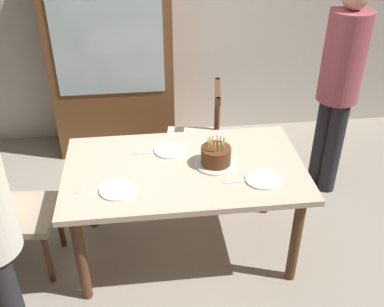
{
  "coord_description": "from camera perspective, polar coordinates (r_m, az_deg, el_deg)",
  "views": [
    {
      "loc": [
        -0.24,
        -2.44,
        2.41
      ],
      "look_at": [
        0.05,
        0.0,
        0.84
      ],
      "focal_mm": 42.15,
      "sensor_mm": 36.0,
      "label": 1
    }
  ],
  "objects": [
    {
      "name": "dining_table",
      "position": [
        3.02,
        -0.94,
        -3.11
      ],
      "size": [
        1.58,
        0.92,
        0.74
      ],
      "color": "beige",
      "rests_on": "ground"
    },
    {
      "name": "china_cabinet",
      "position": [
        4.26,
        -10.19,
        12.12
      ],
      "size": [
        1.1,
        0.45,
        1.9
      ],
      "color": "brown",
      "rests_on": "ground"
    },
    {
      "name": "fork_near_guest",
      "position": [
        2.84,
        5.81,
        -3.57
      ],
      "size": [
        0.18,
        0.02,
        0.01
      ],
      "primitive_type": "cube",
      "rotation": [
        0.0,
        0.0,
        0.03
      ],
      "color": "silver",
      "rests_on": "dining_table"
    },
    {
      "name": "person_guest",
      "position": [
        3.73,
        18.15,
        8.65
      ],
      "size": [
        0.32,
        0.32,
        1.74
      ],
      "color": "#262328",
      "rests_on": "ground"
    },
    {
      "name": "chair_upholstered",
      "position": [
        3.22,
        -22.41,
        -6.0
      ],
      "size": [
        0.49,
        0.48,
        0.95
      ],
      "color": "tan",
      "rests_on": "ground"
    },
    {
      "name": "plate_near_celebrant",
      "position": [
        2.79,
        -9.45,
        -4.53
      ],
      "size": [
        0.22,
        0.22,
        0.01
      ],
      "primitive_type": "cylinder",
      "color": "white",
      "rests_on": "dining_table"
    },
    {
      "name": "fork_near_celebrant",
      "position": [
        2.82,
        -12.68,
        -4.55
      ],
      "size": [
        0.18,
        0.05,
        0.01
      ],
      "primitive_type": "cube",
      "rotation": [
        0.0,
        0.0,
        0.2
      ],
      "color": "silver",
      "rests_on": "dining_table"
    },
    {
      "name": "ground",
      "position": [
        3.44,
        -0.85,
        -11.91
      ],
      "size": [
        6.4,
        6.4,
        0.0
      ],
      "primitive_type": "plane",
      "color": "#9E9384"
    },
    {
      "name": "birthday_cake",
      "position": [
        2.96,
        3.04,
        -0.39
      ],
      "size": [
        0.28,
        0.28,
        0.19
      ],
      "color": "silver",
      "rests_on": "dining_table"
    },
    {
      "name": "plate_near_guest",
      "position": [
        2.88,
        8.93,
        -3.24
      ],
      "size": [
        0.22,
        0.22,
        0.01
      ],
      "primitive_type": "cylinder",
      "color": "white",
      "rests_on": "dining_table"
    },
    {
      "name": "plate_far_side",
      "position": [
        3.13,
        -2.79,
        0.43
      ],
      "size": [
        0.22,
        0.22,
        0.01
      ],
      "primitive_type": "cylinder",
      "color": "white",
      "rests_on": "dining_table"
    },
    {
      "name": "chair_spindle_back",
      "position": [
        3.78,
        0.5,
        1.55
      ],
      "size": [
        0.5,
        0.5,
        0.95
      ],
      "color": "beige",
      "rests_on": "ground"
    },
    {
      "name": "back_wall",
      "position": [
        4.44,
        -3.65,
        18.08
      ],
      "size": [
        6.4,
        0.1,
        2.6
      ],
      "primitive_type": "cube",
      "color": "beige",
      "rests_on": "ground"
    },
    {
      "name": "fork_far_side",
      "position": [
        3.11,
        -5.7,
        0.04
      ],
      "size": [
        0.18,
        0.03,
        0.01
      ],
      "primitive_type": "cube",
      "rotation": [
        0.0,
        0.0,
        -0.06
      ],
      "color": "silver",
      "rests_on": "dining_table"
    }
  ]
}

